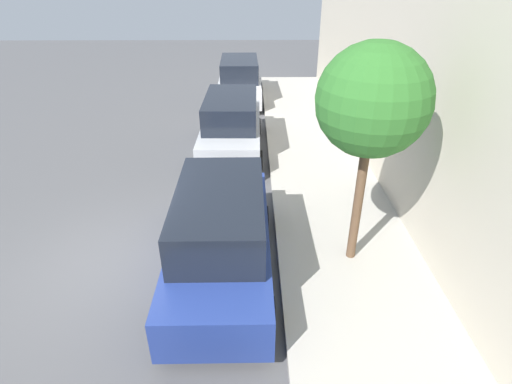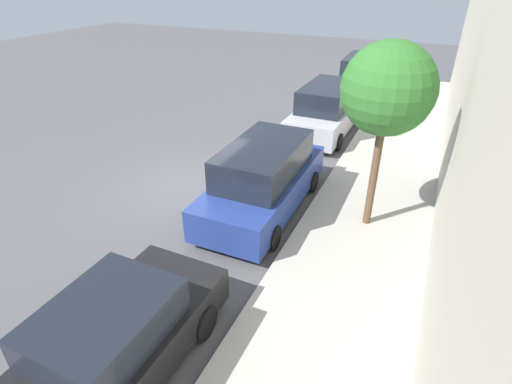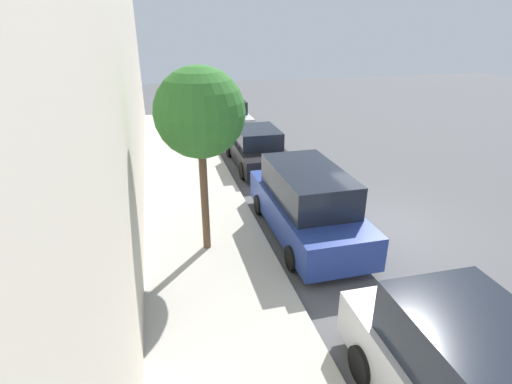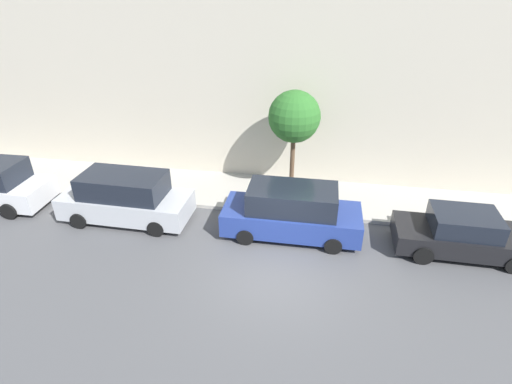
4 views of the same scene
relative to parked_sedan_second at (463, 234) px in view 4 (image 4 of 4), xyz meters
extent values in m
plane|color=#515154|center=(-2.22, 6.00, -0.72)|extent=(60.00, 60.00, 0.00)
cube|color=#B2ADA3|center=(2.83, 6.00, -0.65)|extent=(3.11, 32.00, 0.15)
cube|color=black|center=(0.00, -0.03, -0.16)|extent=(1.85, 4.52, 0.68)
cube|color=black|center=(0.00, 0.07, 0.50)|extent=(1.61, 2.12, 0.64)
cylinder|color=black|center=(-0.85, 1.37, -0.40)|extent=(0.22, 0.65, 0.65)
cylinder|color=black|center=(0.85, 1.37, -0.40)|extent=(0.22, 0.65, 0.65)
cylinder|color=black|center=(0.85, -1.42, -0.40)|extent=(0.22, 0.65, 0.65)
cube|color=navy|center=(0.10, 5.79, -0.08)|extent=(1.93, 4.91, 0.84)
cube|color=black|center=(0.10, 5.79, 0.76)|extent=(1.69, 3.11, 0.84)
cylinder|color=black|center=(-0.80, 7.31, -0.42)|extent=(0.22, 0.60, 0.60)
cylinder|color=black|center=(1.00, 7.31, -0.42)|extent=(0.22, 0.60, 0.60)
cylinder|color=black|center=(-0.80, 4.27, -0.42)|extent=(0.22, 0.60, 0.60)
cylinder|color=black|center=(1.00, 4.27, -0.42)|extent=(0.22, 0.60, 0.60)
cube|color=#B7BABF|center=(0.04, 12.11, -0.08)|extent=(1.97, 4.93, 0.84)
cube|color=black|center=(0.04, 12.11, 0.76)|extent=(1.72, 3.12, 0.84)
cylinder|color=black|center=(-0.86, 13.62, -0.41)|extent=(0.22, 0.62, 0.62)
cylinder|color=black|center=(0.94, 13.62, -0.41)|extent=(0.22, 0.62, 0.62)
cylinder|color=black|center=(-0.86, 10.59, -0.41)|extent=(0.22, 0.62, 0.62)
cylinder|color=black|center=(0.94, 10.59, -0.41)|extent=(0.22, 0.62, 0.62)
cylinder|color=black|center=(-0.74, 16.64, -0.39)|extent=(0.22, 0.67, 0.67)
cylinder|color=black|center=(1.06, 16.64, -0.39)|extent=(0.22, 0.67, 0.67)
cylinder|color=brown|center=(2.84, 6.06, 0.85)|extent=(0.19, 0.19, 2.85)
sphere|color=#2D6B28|center=(2.84, 6.06, 2.83)|extent=(2.03, 2.03, 2.03)
camera|label=1|loc=(0.73, -0.74, 4.87)|focal=28.00mm
camera|label=2|loc=(3.79, -2.81, 5.14)|focal=28.00mm
camera|label=3|loc=(3.79, 14.82, 4.70)|focal=28.00mm
camera|label=4|loc=(-12.06, 4.96, 7.68)|focal=28.00mm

